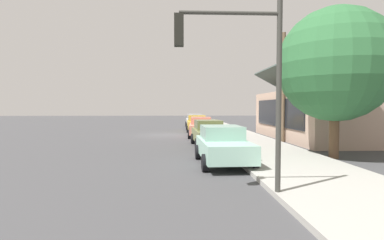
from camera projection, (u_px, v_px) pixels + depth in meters
ground_plane at (167, 135)px, 25.90m from camera, size 120.00×120.00×0.00m
sidewalk_curb at (232, 134)px, 26.15m from camera, size 60.00×4.20×0.16m
car_silver at (194, 120)px, 35.86m from camera, size 4.73×2.06×1.59m
car_mustard at (197, 123)px, 30.05m from camera, size 4.74×2.12×1.59m
car_coral at (201, 127)px, 24.39m from camera, size 4.92×2.21×1.59m
car_olive at (209, 133)px, 18.37m from camera, size 4.88×2.08×1.59m
car_seafoam at (223, 145)px, 12.66m from camera, size 4.45×2.19×1.59m
storefront_building at (325, 113)px, 22.66m from camera, size 13.03×7.53×5.65m
shade_tree at (335, 65)px, 13.88m from camera, size 5.25×5.25×6.98m
traffic_light_main at (239, 65)px, 7.77m from camera, size 0.37×2.79×5.20m
utility_pole_wooden at (283, 85)px, 20.67m from camera, size 1.80×0.24×7.50m
fire_hydrant_red at (233, 139)px, 17.67m from camera, size 0.22×0.22×0.71m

